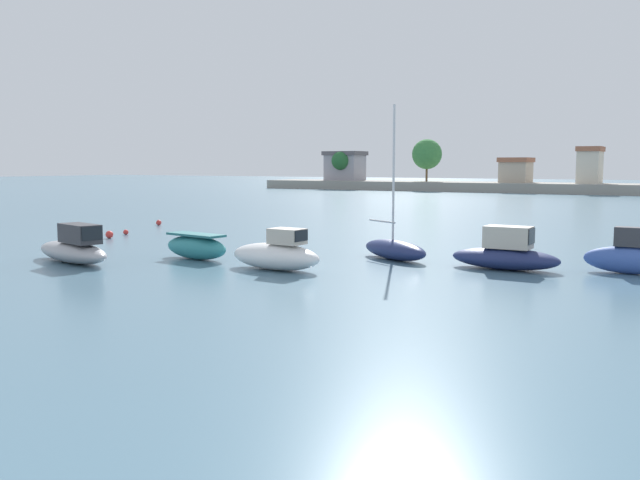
# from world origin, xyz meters

# --- Properties ---
(moored_boat_2) EXTENTS (5.53, 2.83, 1.68)m
(moored_boat_2) POSITION_xyz_m (-2.59, 14.50, 0.60)
(moored_boat_2) COLOR #9E9EA3
(moored_boat_2) RESTS_ON ground
(moored_boat_3) EXTENTS (3.74, 1.67, 1.13)m
(moored_boat_3) POSITION_xyz_m (1.15, 17.95, 0.55)
(moored_boat_3) COLOR teal
(moored_boat_3) RESTS_ON ground
(moored_boat_4) EXTENTS (4.20, 1.89, 1.67)m
(moored_boat_4) POSITION_xyz_m (5.91, 17.22, 0.61)
(moored_boat_4) COLOR white
(moored_boat_4) RESTS_ON ground
(moored_boat_5) EXTENTS (4.15, 3.07, 6.70)m
(moored_boat_5) POSITION_xyz_m (8.72, 22.25, 0.48)
(moored_boat_5) COLOR navy
(moored_boat_5) RESTS_ON ground
(moored_boat_6) EXTENTS (4.30, 1.71, 1.72)m
(moored_boat_6) POSITION_xyz_m (13.68, 21.89, 0.61)
(moored_boat_6) COLOR navy
(moored_boat_6) RESTS_ON ground
(moored_boat_7) EXTENTS (3.42, 1.06, 1.78)m
(moored_boat_7) POSITION_xyz_m (18.06, 23.17, 0.64)
(moored_boat_7) COLOR #3856A8
(moored_boat_7) RESTS_ON ground
(mooring_buoy_0) EXTENTS (0.31, 0.31, 0.31)m
(mooring_buoy_0) POSITION_xyz_m (-9.42, 23.94, 0.16)
(mooring_buoy_0) COLOR red
(mooring_buoy_0) RESTS_ON ground
(mooring_buoy_1) EXTENTS (0.37, 0.37, 0.37)m
(mooring_buoy_1) POSITION_xyz_m (-12.26, 29.66, 0.18)
(mooring_buoy_1) COLOR red
(mooring_buoy_1) RESTS_ON ground
(mooring_buoy_2) EXTENTS (0.43, 0.43, 0.43)m
(mooring_buoy_2) POSITION_xyz_m (-8.71, 22.03, 0.21)
(mooring_buoy_2) COLOR red
(mooring_buoy_2) RESTS_ON ground
(distant_shoreline) EXTENTS (97.88, 9.34, 8.34)m
(distant_shoreline) POSITION_xyz_m (-2.38, 100.15, 2.03)
(distant_shoreline) COLOR gray
(distant_shoreline) RESTS_ON ground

